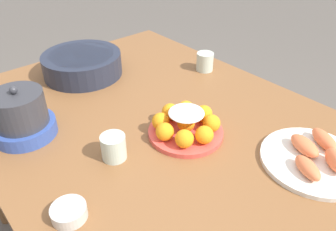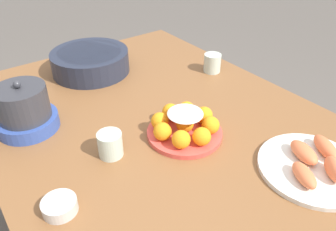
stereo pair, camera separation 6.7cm
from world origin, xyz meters
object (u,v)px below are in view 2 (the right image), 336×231
Objects in this scene: seafood_platter at (314,165)px; cup_near at (212,63)px; serving_bowl at (90,61)px; sauce_bowl at (60,206)px; dining_table at (153,137)px; warming_pot at (25,110)px; cake_plate at (185,126)px; cup_far at (110,144)px.

cup_near is (0.62, -0.19, 0.02)m from seafood_platter.
serving_bowl is 3.79× the size of sauce_bowl.
dining_table is 0.54m from seafood_platter.
warming_pot is (0.19, 0.37, 0.16)m from dining_table.
cake_plate is 3.08× the size of cup_near.
cup_far reaches higher than seafood_platter.
seafood_platter is 0.65m from cup_near.
cup_far is 0.39× the size of warming_pot.
sauce_bowl reaches higher than dining_table.
warming_pot is (0.68, 0.58, 0.05)m from seafood_platter.
cup_far is at bearing -60.97° from sauce_bowl.
sauce_bowl is (-0.06, 0.44, -0.02)m from cake_plate.
dining_table is 0.20m from cake_plate.
dining_table is 0.44m from warming_pot.
dining_table is 0.45m from cup_near.
warming_pot reaches higher than cup_far.
serving_bowl is at bearing 53.70° from cup_near.
serving_bowl is 4.16× the size of cup_near.
cup_far is at bearing 76.91° from cake_plate.
seafood_platter is 3.83× the size of cup_near.
cake_plate reaches higher than dining_table.
warming_pot is (0.28, 0.16, 0.03)m from cup_far.
cake_plate is at bearing -176.03° from serving_bowl.
seafood_platter is at bearing -166.05° from serving_bowl.
cup_far is at bearing -151.17° from warming_pot.
warming_pot is at bearing 126.27° from serving_bowl.
sauce_bowl is at bearing 97.40° from cake_plate.
cup_far is at bearing 113.33° from dining_table.
cup_far is (0.05, 0.24, 0.00)m from cake_plate.
dining_table is at bearing -177.70° from serving_bowl.
sauce_bowl is 0.44× the size of warming_pot.
cup_near is (0.14, -0.41, 0.13)m from dining_table.
seafood_platter is 3.92× the size of cup_far.
serving_bowl is 0.53m from cup_near.
serving_bowl reaches higher than cup_far.
cup_near reaches higher than sauce_bowl.
serving_bowl reaches higher than dining_table.
warming_pot is at bearing 28.83° from cup_far.
serving_bowl reaches higher than cup_near.
warming_pot is at bearing 49.31° from cake_plate.
dining_table is 4.23× the size of serving_bowl.
cake_plate is 0.24m from cup_far.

